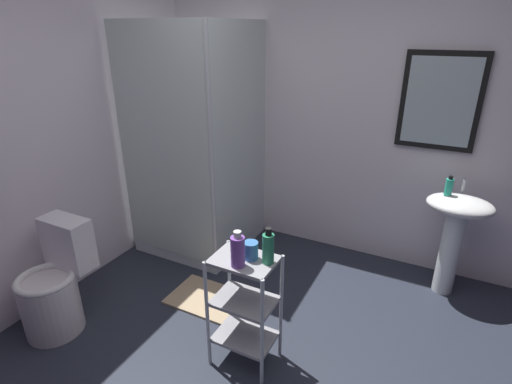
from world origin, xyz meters
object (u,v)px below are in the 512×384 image
(rinse_cup, at_px, (251,250))
(bath_mat, at_px, (209,299))
(toilet, at_px, (55,287))
(storage_cart, at_px, (245,303))
(pedestal_sink, at_px, (455,225))
(conditioner_bottle_purple, at_px, (238,251))
(hand_soap_bottle, at_px, (449,186))
(body_wash_bottle_green, at_px, (268,248))
(shower_stall, at_px, (203,202))

(rinse_cup, relative_size, bath_mat, 0.17)
(toilet, xyz_separation_m, storage_cart, (1.29, 0.31, 0.12))
(pedestal_sink, bearing_deg, bath_mat, -148.87)
(pedestal_sink, xyz_separation_m, conditioner_bottle_purple, (-1.06, -1.41, 0.25))
(hand_soap_bottle, relative_size, rinse_cup, 1.43)
(body_wash_bottle_green, height_order, conditioner_bottle_purple, body_wash_bottle_green)
(shower_stall, distance_m, conditioner_bottle_purple, 1.55)
(toilet, height_order, conditioner_bottle_purple, conditioner_bottle_purple)
(shower_stall, height_order, rinse_cup, shower_stall)
(pedestal_sink, distance_m, body_wash_bottle_green, 1.62)
(storage_cart, bearing_deg, rinse_cup, 35.03)
(shower_stall, height_order, body_wash_bottle_green, shower_stall)
(toilet, bearing_deg, body_wash_bottle_green, 13.42)
(shower_stall, distance_m, storage_cart, 1.45)
(shower_stall, xyz_separation_m, bath_mat, (0.48, -0.66, -0.45))
(conditioner_bottle_purple, xyz_separation_m, bath_mat, (-0.53, 0.45, -0.82))
(pedestal_sink, bearing_deg, shower_stall, -171.82)
(hand_soap_bottle, xyz_separation_m, rinse_cup, (-0.93, -1.32, -0.08))
(pedestal_sink, relative_size, bath_mat, 1.35)
(shower_stall, bearing_deg, storage_cart, -46.02)
(conditioner_bottle_purple, xyz_separation_m, rinse_cup, (0.03, 0.10, -0.04))
(hand_soap_bottle, bearing_deg, body_wash_bottle_green, -122.32)
(toilet, distance_m, body_wash_bottle_green, 1.56)
(shower_stall, bearing_deg, hand_soap_bottle, 8.62)
(body_wash_bottle_green, distance_m, bath_mat, 1.11)
(conditioner_bottle_purple, distance_m, rinse_cup, 0.11)
(pedestal_sink, relative_size, toilet, 1.07)
(hand_soap_bottle, bearing_deg, pedestal_sink, -1.05)
(conditioner_bottle_purple, distance_m, bath_mat, 1.08)
(shower_stall, bearing_deg, conditioner_bottle_purple, -47.86)
(shower_stall, height_order, conditioner_bottle_purple, shower_stall)
(shower_stall, relative_size, toilet, 2.63)
(toilet, relative_size, storage_cart, 1.03)
(shower_stall, xyz_separation_m, rinse_cup, (1.04, -1.02, 0.33))
(storage_cart, xyz_separation_m, conditioner_bottle_purple, (0.00, -0.07, 0.40))
(pedestal_sink, bearing_deg, hand_soap_bottle, 178.95)
(storage_cart, distance_m, conditioner_bottle_purple, 0.40)
(storage_cart, relative_size, rinse_cup, 7.19)
(pedestal_sink, xyz_separation_m, rinse_cup, (-1.03, -1.32, 0.21))
(toilet, bearing_deg, rinse_cup, 14.15)
(pedestal_sink, bearing_deg, body_wash_bottle_green, -125.24)
(shower_stall, distance_m, hand_soap_bottle, 2.03)
(toilet, bearing_deg, bath_mat, 42.03)
(toilet, xyz_separation_m, bath_mat, (0.77, 0.69, -0.31))
(storage_cart, bearing_deg, hand_soap_bottle, 54.24)
(hand_soap_bottle, xyz_separation_m, bath_mat, (-1.49, -0.96, -0.87))
(body_wash_bottle_green, bearing_deg, toilet, -166.58)
(pedestal_sink, xyz_separation_m, bath_mat, (-1.59, -0.96, -0.57))
(shower_stall, distance_m, body_wash_bottle_green, 1.57)
(storage_cart, xyz_separation_m, hand_soap_bottle, (0.96, 1.34, 0.44))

